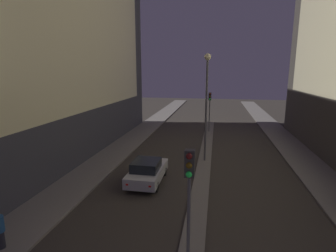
{
  "coord_description": "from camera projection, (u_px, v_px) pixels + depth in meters",
  "views": [
    {
      "loc": [
        0.76,
        -3.66,
        7.14
      ],
      "look_at": [
        -3.35,
        18.49,
        2.4
      ],
      "focal_mm": 28.0,
      "sensor_mm": 36.0,
      "label": 1
    }
  ],
  "objects": [
    {
      "name": "building_left",
      "position": [
        45.0,
        7.0,
        19.76
      ],
      "size": [
        6.01,
        30.95,
        23.73
      ],
      "color": "#383842",
      "rests_on": "ground"
    },
    {
      "name": "median_strip",
      "position": [
        205.0,
        159.0,
        21.47
      ],
      "size": [
        1.04,
        32.01,
        0.13
      ],
      "color": "#66605B",
      "rests_on": "ground"
    },
    {
      "name": "traffic_light_near",
      "position": [
        189.0,
        187.0,
        8.43
      ],
      "size": [
        0.32,
        0.42,
        4.59
      ],
      "color": "#4C4C51",
      "rests_on": "median_strip"
    },
    {
      "name": "traffic_light_mid",
      "position": [
        210.0,
        103.0,
        30.32
      ],
      "size": [
        0.32,
        0.42,
        4.59
      ],
      "color": "#4C4C51",
      "rests_on": "median_strip"
    },
    {
      "name": "street_lamp",
      "position": [
        207.0,
        91.0,
        19.86
      ],
      "size": [
        0.5,
        0.5,
        8.3
      ],
      "color": "#4C4C51",
      "rests_on": "median_strip"
    },
    {
      "name": "car_left_lane",
      "position": [
        147.0,
        171.0,
        16.93
      ],
      "size": [
        1.94,
        4.15,
        1.59
      ],
      "color": "#B2B2B7",
      "rests_on": "ground"
    }
  ]
}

